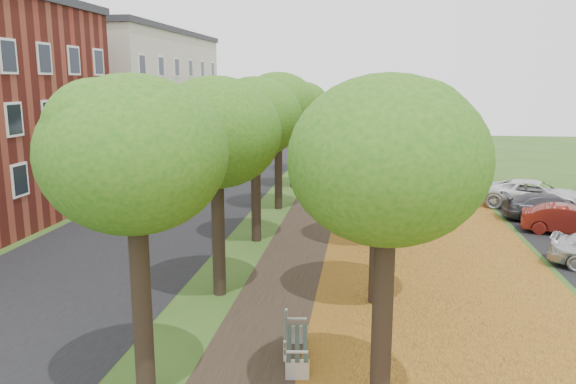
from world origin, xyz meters
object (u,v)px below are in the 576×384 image
(bench, at_px, (295,342))
(car_red, at_px, (569,220))
(car_white, at_px, (535,195))
(car_grey, at_px, (551,208))

(bench, relative_size, car_red, 0.52)
(car_white, bearing_deg, car_red, -158.79)
(bench, xyz_separation_m, car_white, (10.35, 17.70, 0.26))
(bench, height_order, car_grey, car_grey)
(bench, bearing_deg, car_grey, -41.48)
(car_red, distance_m, car_white, 5.00)
(car_red, bearing_deg, car_white, 15.23)
(bench, distance_m, car_grey, 18.32)
(bench, xyz_separation_m, car_red, (10.35, 12.69, 0.16))
(car_grey, bearing_deg, car_red, -178.12)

